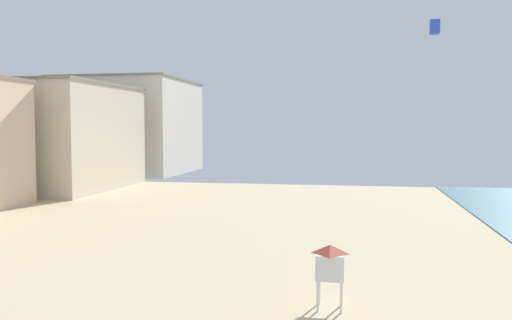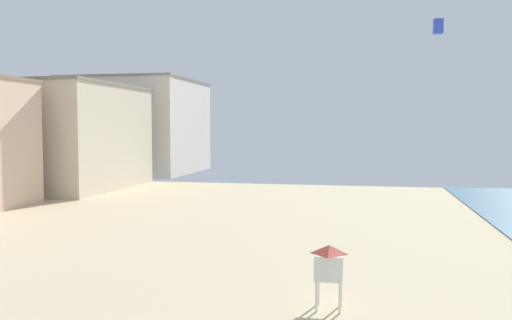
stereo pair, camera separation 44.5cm
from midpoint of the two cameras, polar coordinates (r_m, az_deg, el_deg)
The scene contains 4 objects.
boardwalk_hotel_mid at distance 66.16m, azimuth -20.28°, elevation 2.41°, with size 15.81×18.73×12.16m.
boardwalk_hotel_far at distance 85.83m, azimuth -12.42°, elevation 3.58°, with size 18.25×19.58×14.61m.
lifeguard_stand at distance 21.35m, azimuth 8.50°, elevation -10.93°, with size 1.10×1.10×2.55m.
kite_blue_box at distance 31.45m, azimuth 19.47°, elevation 13.45°, with size 0.50×0.50×0.79m.
Camera 2 is at (9.77, -5.27, 7.17)m, focal length 37.04 mm.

